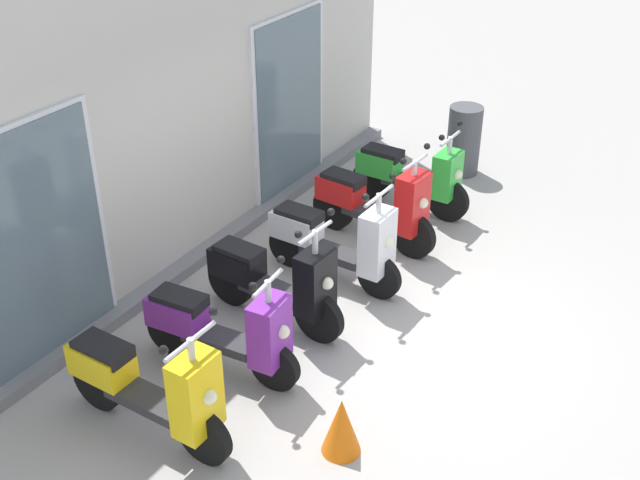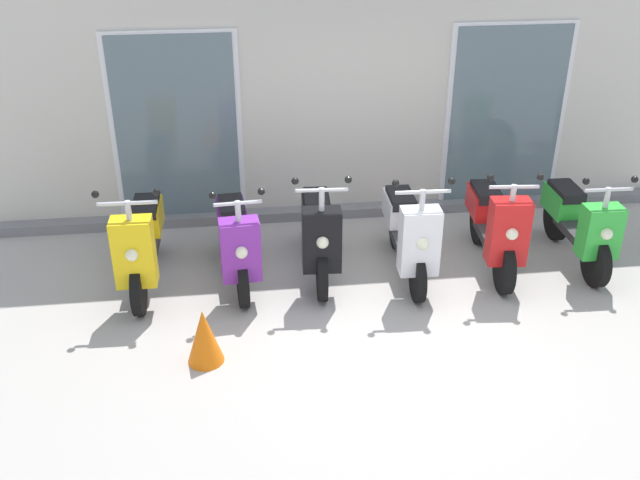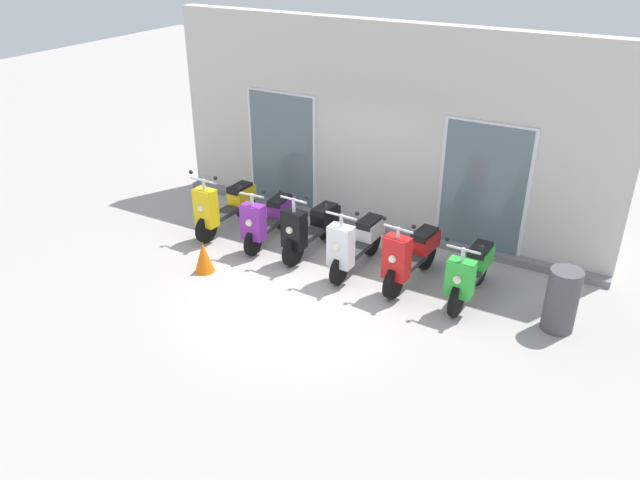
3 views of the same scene
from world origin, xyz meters
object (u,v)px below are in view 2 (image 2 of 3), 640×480
at_px(scooter_purple, 236,239).
at_px(scooter_black, 319,232).
at_px(scooter_white, 409,231).
at_px(traffic_cone, 204,336).
at_px(scooter_red, 495,225).
at_px(scooter_yellow, 142,242).
at_px(scooter_green, 578,222).

height_order(scooter_purple, scooter_black, scooter_black).
relative_size(scooter_white, traffic_cone, 3.08).
bearing_deg(scooter_red, scooter_black, 176.84).
distance_m(scooter_black, scooter_red, 1.86).
relative_size(scooter_yellow, scooter_white, 1.03).
height_order(scooter_black, scooter_white, scooter_black).
bearing_deg(scooter_purple, scooter_red, -1.80).
height_order(scooter_white, scooter_green, scooter_white).
bearing_deg(scooter_yellow, scooter_green, -0.80).
bearing_deg(scooter_purple, scooter_green, -1.07).
distance_m(scooter_white, scooter_green, 1.88).
bearing_deg(scooter_black, scooter_purple, -178.82).
distance_m(scooter_yellow, scooter_black, 1.80).
xyz_separation_m(scooter_purple, scooter_red, (2.72, -0.09, 0.03)).
relative_size(scooter_green, traffic_cone, 3.01).
bearing_deg(scooter_yellow, scooter_purple, 0.22).
height_order(scooter_yellow, scooter_black, scooter_black).
height_order(scooter_yellow, traffic_cone, scooter_yellow).
xyz_separation_m(scooter_yellow, scooter_black, (1.80, 0.02, -0.01)).
distance_m(scooter_black, scooter_green, 2.81).
height_order(scooter_white, scooter_red, scooter_white).
bearing_deg(traffic_cone, scooter_red, 23.29).
distance_m(scooter_purple, scooter_white, 1.78).
xyz_separation_m(scooter_white, traffic_cone, (-2.10, -1.27, -0.25)).
bearing_deg(scooter_black, scooter_yellow, -179.33).
relative_size(scooter_white, scooter_green, 1.02).
bearing_deg(scooter_purple, scooter_yellow, -179.78).
xyz_separation_m(scooter_purple, scooter_black, (0.86, 0.02, 0.02)).
relative_size(scooter_yellow, scooter_green, 1.05).
xyz_separation_m(scooter_purple, scooter_white, (1.78, -0.12, 0.04)).
bearing_deg(scooter_red, scooter_white, -177.66).
xyz_separation_m(scooter_yellow, scooter_white, (2.73, -0.12, 0.01)).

